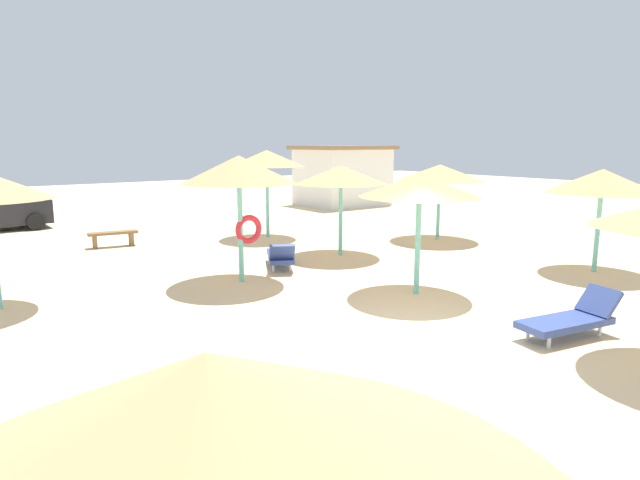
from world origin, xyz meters
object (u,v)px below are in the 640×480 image
(parasol_3, at_px, (341,175))
(parasol_8, at_px, (440,173))
(lounger_1, at_px, (571,319))
(bench_1, at_px, (113,236))
(parasol_7, at_px, (420,186))
(parasol_4, at_px, (602,181))
(lounger_3, at_px, (280,256))
(parasol_6, at_px, (267,159))
(beach_cabana, at_px, (342,175))
(parasol_0, at_px, (210,453))
(parasol_9, at_px, (239,171))

(parasol_3, height_order, parasol_8, parasol_3)
(lounger_1, distance_m, bench_1, 13.57)
(parasol_7, relative_size, parasol_8, 0.89)
(parasol_3, xyz_separation_m, parasol_4, (3.95, -5.54, -0.03))
(lounger_3, bearing_deg, parasol_6, 62.62)
(parasol_6, xyz_separation_m, beach_cabana, (8.47, 6.23, -1.15))
(parasol_0, relative_size, parasol_3, 0.98)
(lounger_3, distance_m, bench_1, 6.29)
(parasol_3, xyz_separation_m, bench_1, (-5.00, 5.38, -2.01))
(parasol_8, bearing_deg, parasol_7, -142.85)
(parasol_9, bearing_deg, parasol_3, 14.27)
(lounger_1, distance_m, beach_cabana, 20.21)
(parasol_8, xyz_separation_m, bench_1, (-9.32, 5.36, -1.94))
(parasol_4, height_order, parasol_9, parasol_9)
(parasol_7, height_order, beach_cabana, beach_cabana)
(parasol_7, bearing_deg, lounger_3, 104.93)
(parasol_8, xyz_separation_m, lounger_3, (-6.61, -0.32, -1.96))
(parasol_0, bearing_deg, parasol_3, 49.29)
(parasol_9, relative_size, bench_1, 1.94)
(beach_cabana, bearing_deg, lounger_3, -135.54)
(parasol_6, distance_m, parasol_8, 5.92)
(parasol_0, xyz_separation_m, lounger_3, (6.85, 10.33, -2.02))
(parasol_0, bearing_deg, parasol_4, 21.24)
(parasol_7, distance_m, parasol_9, 4.14)
(parasol_9, distance_m, lounger_3, 2.86)
(parasol_9, height_order, lounger_3, parasol_9)
(parasol_3, distance_m, lounger_3, 3.08)
(parasol_7, xyz_separation_m, bench_1, (-3.74, 9.58, -2.03))
(parasol_0, height_order, beach_cabana, beach_cabana)
(parasol_0, relative_size, parasol_9, 0.89)
(parasol_0, xyz_separation_m, parasol_6, (9.04, 14.56, 0.40))
(parasol_7, relative_size, lounger_3, 1.36)
(parasol_3, bearing_deg, parasol_9, -165.73)
(lounger_3, bearing_deg, lounger_1, -81.01)
(parasol_7, bearing_deg, beach_cabana, 56.20)
(parasol_8, height_order, lounger_3, parasol_8)
(lounger_1, bearing_deg, parasol_7, 92.01)
(parasol_0, height_order, parasol_4, parasol_0)
(parasol_0, distance_m, parasol_7, 10.18)
(parasol_3, bearing_deg, parasol_8, 0.24)
(parasol_3, bearing_deg, lounger_1, -98.47)
(bench_1, bearing_deg, parasol_7, -68.65)
(lounger_1, xyz_separation_m, bench_1, (-3.86, 13.01, 0.02))
(parasol_6, relative_size, lounger_1, 1.56)
(parasol_3, height_order, bench_1, parasol_3)
(bench_1, bearing_deg, lounger_1, -73.45)
(parasol_4, distance_m, parasol_6, 10.31)
(lounger_3, bearing_deg, parasol_3, 7.44)
(lounger_1, distance_m, lounger_3, 7.43)
(parasol_4, bearing_deg, parasol_8, 86.23)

